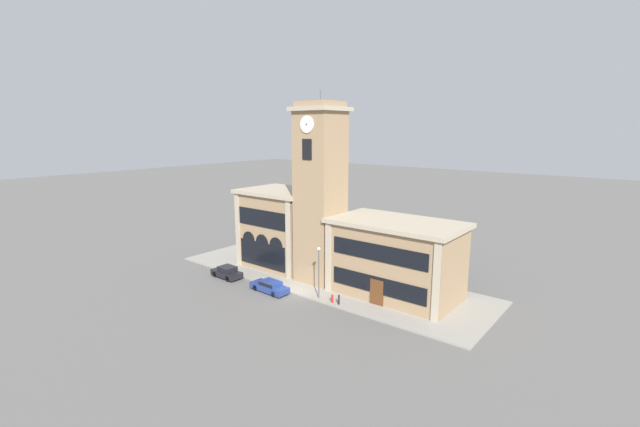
{
  "coord_description": "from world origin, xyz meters",
  "views": [
    {
      "loc": [
        29.8,
        -32.09,
        17.49
      ],
      "look_at": [
        1.75,
        2.95,
        8.57
      ],
      "focal_mm": 24.0,
      "sensor_mm": 36.0,
      "label": 1
    }
  ],
  "objects_px": {
    "parked_car_mid": "(270,286)",
    "fire_hydrant": "(332,299)",
    "parked_car_near": "(227,272)",
    "bollard": "(339,300)",
    "street_lamp": "(319,265)"
  },
  "relations": [
    {
      "from": "parked_car_mid",
      "to": "fire_hydrant",
      "type": "xyz_separation_m",
      "value": [
        7.27,
        1.67,
        -0.1
      ]
    },
    {
      "from": "parked_car_near",
      "to": "bollard",
      "type": "distance_m",
      "value": 15.4
    },
    {
      "from": "parked_car_near",
      "to": "street_lamp",
      "type": "bearing_deg",
      "value": -170.59
    },
    {
      "from": "parked_car_near",
      "to": "fire_hydrant",
      "type": "distance_m",
      "value": 14.59
    },
    {
      "from": "parked_car_mid",
      "to": "street_lamp",
      "type": "distance_m",
      "value": 6.52
    },
    {
      "from": "street_lamp",
      "to": "bollard",
      "type": "relative_size",
      "value": 5.18
    },
    {
      "from": "parked_car_near",
      "to": "fire_hydrant",
      "type": "bearing_deg",
      "value": -171.78
    },
    {
      "from": "parked_car_mid",
      "to": "fire_hydrant",
      "type": "bearing_deg",
      "value": -165.4
    },
    {
      "from": "parked_car_near",
      "to": "fire_hydrant",
      "type": "xyz_separation_m",
      "value": [
        14.49,
        1.67,
        -0.18
      ]
    },
    {
      "from": "parked_car_near",
      "to": "street_lamp",
      "type": "xyz_separation_m",
      "value": [
        12.68,
        1.73,
        3.04
      ]
    },
    {
      "from": "parked_car_mid",
      "to": "bollard",
      "type": "distance_m",
      "value": 8.26
    },
    {
      "from": "parked_car_mid",
      "to": "fire_hydrant",
      "type": "height_order",
      "value": "parked_car_mid"
    },
    {
      "from": "parked_car_mid",
      "to": "bollard",
      "type": "bearing_deg",
      "value": -166.7
    },
    {
      "from": "bollard",
      "to": "fire_hydrant",
      "type": "relative_size",
      "value": 1.22
    },
    {
      "from": "fire_hydrant",
      "to": "street_lamp",
      "type": "bearing_deg",
      "value": 178.12
    }
  ]
}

